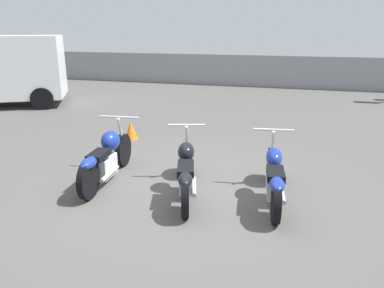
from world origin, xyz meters
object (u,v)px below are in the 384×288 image
motorcycle_slot_0 (107,157)px  traffic_cone_far (131,130)px  motorcycle_slot_2 (274,176)px  motorcycle_slot_1 (186,171)px

motorcycle_slot_0 → traffic_cone_far: 2.52m
motorcycle_slot_0 → motorcycle_slot_2: size_ratio=1.04×
motorcycle_slot_0 → traffic_cone_far: motorcycle_slot_0 is taller
motorcycle_slot_0 → traffic_cone_far: (-0.69, 2.41, -0.22)m
motorcycle_slot_0 → motorcycle_slot_1: size_ratio=1.00×
motorcycle_slot_0 → traffic_cone_far: bearing=100.6°
motorcycle_slot_1 → motorcycle_slot_2: size_ratio=1.03×
motorcycle_slot_0 → motorcycle_slot_1: (1.44, -0.15, -0.03)m
motorcycle_slot_0 → motorcycle_slot_2: (2.76, -0.00, -0.03)m
motorcycle_slot_2 → traffic_cone_far: (-3.45, 2.41, -0.18)m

